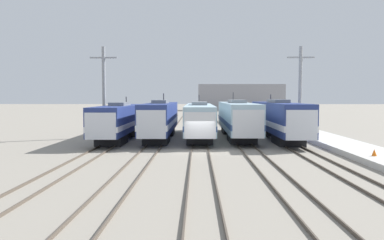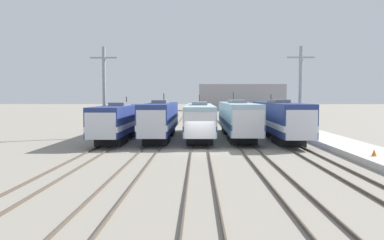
{
  "view_description": "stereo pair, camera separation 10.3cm",
  "coord_description": "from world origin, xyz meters",
  "px_view_note": "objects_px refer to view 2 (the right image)",
  "views": [
    {
      "loc": [
        -0.27,
        -31.65,
        4.63
      ],
      "look_at": [
        -0.73,
        3.13,
        2.45
      ],
      "focal_mm": 35.0,
      "sensor_mm": 36.0,
      "label": 1
    },
    {
      "loc": [
        -0.16,
        -31.65,
        4.63
      ],
      "look_at": [
        -0.73,
        3.13,
        2.45
      ],
      "focal_mm": 35.0,
      "sensor_mm": 36.0,
      "label": 2
    }
  ],
  "objects_px": {
    "locomotive_center_left": "(160,119)",
    "traffic_cone": "(374,153)",
    "locomotive_center": "(200,119)",
    "locomotive_far_left": "(119,121)",
    "catenary_tower_right": "(300,91)",
    "catenary_tower_left": "(104,91)",
    "locomotive_center_right": "(237,118)",
    "locomotive_far_right": "(279,119)"
  },
  "relations": [
    {
      "from": "catenary_tower_right",
      "to": "locomotive_center",
      "type": "bearing_deg",
      "value": -178.76
    },
    {
      "from": "locomotive_center_left",
      "to": "locomotive_center_right",
      "type": "distance_m",
      "value": 8.67
    },
    {
      "from": "catenary_tower_left",
      "to": "locomotive_far_right",
      "type": "bearing_deg",
      "value": -5.08
    },
    {
      "from": "locomotive_far_left",
      "to": "locomotive_center_left",
      "type": "height_order",
      "value": "locomotive_center_left"
    },
    {
      "from": "catenary_tower_left",
      "to": "traffic_cone",
      "type": "bearing_deg",
      "value": -34.06
    },
    {
      "from": "locomotive_center_left",
      "to": "catenary_tower_right",
      "type": "bearing_deg",
      "value": 4.97
    },
    {
      "from": "locomotive_center_right",
      "to": "locomotive_far_right",
      "type": "relative_size",
      "value": 1.04
    },
    {
      "from": "catenary_tower_left",
      "to": "traffic_cone",
      "type": "xyz_separation_m",
      "value": [
        22.93,
        -15.5,
        -4.57
      ]
    },
    {
      "from": "locomotive_center",
      "to": "catenary_tower_left",
      "type": "bearing_deg",
      "value": 178.7
    },
    {
      "from": "locomotive_far_right",
      "to": "catenary_tower_left",
      "type": "bearing_deg",
      "value": 174.92
    },
    {
      "from": "locomotive_center",
      "to": "catenary_tower_left",
      "type": "xyz_separation_m",
      "value": [
        -10.69,
        0.24,
        3.17
      ]
    },
    {
      "from": "catenary_tower_left",
      "to": "locomotive_center_left",
      "type": "bearing_deg",
      "value": -11.82
    },
    {
      "from": "locomotive_far_right",
      "to": "catenary_tower_right",
      "type": "relative_size",
      "value": 1.83
    },
    {
      "from": "locomotive_far_left",
      "to": "locomotive_center_right",
      "type": "relative_size",
      "value": 0.85
    },
    {
      "from": "locomotive_center_left",
      "to": "catenary_tower_left",
      "type": "relative_size",
      "value": 1.7
    },
    {
      "from": "locomotive_center_left",
      "to": "traffic_cone",
      "type": "distance_m",
      "value": 21.8
    },
    {
      "from": "locomotive_far_left",
      "to": "locomotive_center_right",
      "type": "height_order",
      "value": "locomotive_center_right"
    },
    {
      "from": "locomotive_center_left",
      "to": "traffic_cone",
      "type": "height_order",
      "value": "locomotive_center_left"
    },
    {
      "from": "locomotive_far_left",
      "to": "catenary_tower_right",
      "type": "xyz_separation_m",
      "value": [
        19.73,
        2.38,
        3.19
      ]
    },
    {
      "from": "traffic_cone",
      "to": "catenary_tower_right",
      "type": "bearing_deg",
      "value": 93.82
    },
    {
      "from": "locomotive_center_left",
      "to": "locomotive_center",
      "type": "height_order",
      "value": "locomotive_center_left"
    },
    {
      "from": "catenary_tower_left",
      "to": "locomotive_center_right",
      "type": "bearing_deg",
      "value": 0.8
    },
    {
      "from": "locomotive_center",
      "to": "traffic_cone",
      "type": "height_order",
      "value": "locomotive_center"
    },
    {
      "from": "locomotive_far_left",
      "to": "locomotive_far_right",
      "type": "relative_size",
      "value": 0.89
    },
    {
      "from": "locomotive_center_right",
      "to": "traffic_cone",
      "type": "xyz_separation_m",
      "value": [
        7.98,
        -15.71,
        -1.5
      ]
    },
    {
      "from": "locomotive_center_left",
      "to": "catenary_tower_right",
      "type": "height_order",
      "value": "catenary_tower_right"
    },
    {
      "from": "locomotive_center_left",
      "to": "locomotive_center",
      "type": "relative_size",
      "value": 0.89
    },
    {
      "from": "locomotive_center_left",
      "to": "locomotive_center_right",
      "type": "height_order",
      "value": "locomotive_center_right"
    },
    {
      "from": "catenary_tower_right",
      "to": "locomotive_far_right",
      "type": "bearing_deg",
      "value": -147.54
    },
    {
      "from": "locomotive_center",
      "to": "locomotive_far_left",
      "type": "bearing_deg",
      "value": -165.95
    },
    {
      "from": "locomotive_center_left",
      "to": "catenary_tower_left",
      "type": "xyz_separation_m",
      "value": [
        -6.43,
        1.35,
        3.08
      ]
    },
    {
      "from": "catenary_tower_left",
      "to": "traffic_cone",
      "type": "relative_size",
      "value": 20.65
    },
    {
      "from": "locomotive_far_left",
      "to": "catenary_tower_right",
      "type": "relative_size",
      "value": 1.62
    },
    {
      "from": "catenary_tower_right",
      "to": "traffic_cone",
      "type": "xyz_separation_m",
      "value": [
        1.03,
        -15.5,
        -4.57
      ]
    },
    {
      "from": "locomotive_far_left",
      "to": "catenary_tower_right",
      "type": "height_order",
      "value": "catenary_tower_right"
    },
    {
      "from": "locomotive_far_left",
      "to": "locomotive_far_right",
      "type": "xyz_separation_m",
      "value": [
        17.05,
        0.67,
        0.14
      ]
    },
    {
      "from": "locomotive_center_left",
      "to": "traffic_cone",
      "type": "bearing_deg",
      "value": -40.62
    },
    {
      "from": "catenary_tower_left",
      "to": "catenary_tower_right",
      "type": "distance_m",
      "value": 21.9
    },
    {
      "from": "locomotive_center",
      "to": "locomotive_center_right",
      "type": "distance_m",
      "value": 4.29
    },
    {
      "from": "locomotive_far_left",
      "to": "catenary_tower_left",
      "type": "relative_size",
      "value": 1.62
    },
    {
      "from": "catenary_tower_left",
      "to": "traffic_cone",
      "type": "height_order",
      "value": "catenary_tower_left"
    },
    {
      "from": "locomotive_center",
      "to": "traffic_cone",
      "type": "distance_m",
      "value": 19.61
    }
  ]
}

